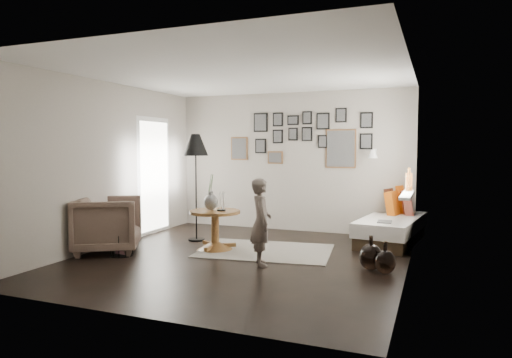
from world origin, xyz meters
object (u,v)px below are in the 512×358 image
at_px(pedestal_table, 215,232).
at_px(demijohn_small, 385,262).
at_px(vase, 211,199).
at_px(demijohn_large, 371,257).
at_px(daybed, 392,225).
at_px(floor_lamp, 196,149).
at_px(child, 261,222).
at_px(armchair, 108,224).
at_px(magazine_basket, 122,243).

bearing_deg(pedestal_table, demijohn_small, -9.50).
relative_size(pedestal_table, vase, 1.40).
relative_size(vase, demijohn_large, 1.23).
xyz_separation_m(vase, daybed, (2.55, 1.60, -0.50)).
distance_m(pedestal_table, floor_lamp, 1.49).
relative_size(daybed, child, 1.70).
distance_m(vase, child, 1.25).
bearing_deg(demijohn_large, demijohn_small, -32.45).
relative_size(daybed, floor_lamp, 1.10).
xyz_separation_m(armchair, child, (2.41, 0.14, 0.16)).
height_order(vase, daybed, vase).
xyz_separation_m(vase, magazine_basket, (-1.01, -0.87, -0.59)).
xyz_separation_m(daybed, armchair, (-3.90, -2.35, 0.14)).
bearing_deg(demijohn_large, floor_lamp, 164.75).
distance_m(floor_lamp, demijohn_small, 3.60).
relative_size(vase, magazine_basket, 1.46).
distance_m(pedestal_table, demijohn_small, 2.61).
bearing_deg(vase, child, -29.99).
height_order(magazine_basket, demijohn_small, demijohn_small).
bearing_deg(vase, demijohn_small, -9.63).
distance_m(daybed, demijohn_large, 1.93).
distance_m(armchair, child, 2.42).
bearing_deg(child, pedestal_table, 29.14).
height_order(pedestal_table, magazine_basket, pedestal_table).
height_order(armchair, demijohn_small, armchair).
relative_size(vase, demijohn_small, 1.35).
height_order(armchair, child, child).
height_order(daybed, magazine_basket, daybed).
xyz_separation_m(pedestal_table, vase, (-0.08, 0.02, 0.50)).
xyz_separation_m(vase, floor_lamp, (-0.53, 0.49, 0.77)).
distance_m(vase, demijohn_small, 2.77).
bearing_deg(magazine_basket, daybed, 34.65).
height_order(magazine_basket, demijohn_large, demijohn_large).
bearing_deg(magazine_basket, child, 6.91).
distance_m(demijohn_large, demijohn_small, 0.22).
bearing_deg(daybed, demijohn_small, -78.99).
bearing_deg(child, floor_lamp, 25.62).
xyz_separation_m(pedestal_table, child, (0.99, -0.59, 0.30)).
bearing_deg(child, vase, 30.27).
relative_size(vase, floor_lamp, 0.31).
relative_size(vase, daybed, 0.28).
distance_m(floor_lamp, demijohn_large, 3.39).
distance_m(daybed, demijohn_small, 2.05).
xyz_separation_m(pedestal_table, demijohn_small, (2.58, -0.43, -0.13)).
distance_m(demijohn_large, child, 1.49).
bearing_deg(vase, armchair, -150.75).
relative_size(demijohn_large, demijohn_small, 1.10).
bearing_deg(child, demijohn_small, -113.86).
relative_size(demijohn_small, child, 0.35).
height_order(daybed, armchair, daybed).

